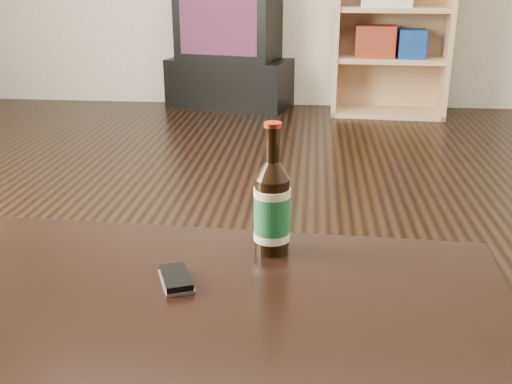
# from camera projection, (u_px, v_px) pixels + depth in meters

# --- Properties ---
(floor) EXTENTS (5.00, 6.00, 0.01)m
(floor) POSITION_uv_depth(u_px,v_px,m) (255.00, 296.00, 1.92)
(floor) COLOR black
(floor) RESTS_ON ground
(tv_stand) EXTENTS (0.99, 0.66, 0.36)m
(tv_stand) POSITION_uv_depth(u_px,v_px,m) (230.00, 83.00, 4.61)
(tv_stand) COLOR black
(tv_stand) RESTS_ON floor
(tv) EXTENTS (0.81, 0.61, 0.54)m
(tv) POSITION_uv_depth(u_px,v_px,m) (229.00, 22.00, 4.46)
(tv) COLOR black
(tv) RESTS_ON tv_stand
(bookshelf) EXTENTS (0.82, 0.41, 1.48)m
(bookshelf) POSITION_uv_depth(u_px,v_px,m) (393.00, 4.00, 4.16)
(bookshelf) COLOR tan
(bookshelf) RESTS_ON floor
(coffee_table) EXTENTS (1.29, 0.78, 0.47)m
(coffee_table) POSITION_uv_depth(u_px,v_px,m) (115.00, 355.00, 0.94)
(coffee_table) COLOR black
(coffee_table) RESTS_ON floor
(beer_bottle) EXTENTS (0.07, 0.07, 0.25)m
(beer_bottle) POSITION_uv_depth(u_px,v_px,m) (272.00, 208.00, 1.11)
(beer_bottle) COLOR black
(beer_bottle) RESTS_ON coffee_table
(phone) EXTENTS (0.08, 0.11, 0.02)m
(phone) POSITION_uv_depth(u_px,v_px,m) (176.00, 279.00, 1.02)
(phone) COLOR silver
(phone) RESTS_ON coffee_table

